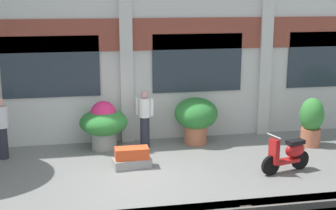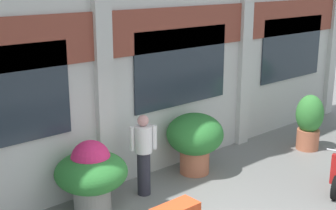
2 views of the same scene
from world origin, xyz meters
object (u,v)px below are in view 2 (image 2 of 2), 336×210
potted_plant_stone_basin (195,138)px  potted_plant_ribbed_drum (309,121)px  potted_plant_glazed_jar (91,173)px  resident_watching_tracks (144,153)px

potted_plant_stone_basin → potted_plant_ribbed_drum: size_ratio=0.96×
potted_plant_stone_basin → potted_plant_ribbed_drum: bearing=-14.8°
potted_plant_glazed_jar → resident_watching_tracks: bearing=-4.7°
potted_plant_ribbed_drum → resident_watching_tracks: 4.69m
potted_plant_ribbed_drum → potted_plant_stone_basin: bearing=165.2°
potted_plant_glazed_jar → potted_plant_stone_basin: (2.62, 0.00, 0.06)m
potted_plant_ribbed_drum → resident_watching_tracks: bearing=171.0°
potted_plant_stone_basin → resident_watching_tracks: 1.50m
resident_watching_tracks → potted_plant_ribbed_drum: bearing=110.7°
potted_plant_glazed_jar → potted_plant_stone_basin: 2.63m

